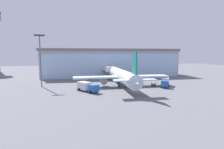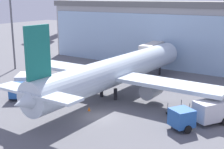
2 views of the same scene
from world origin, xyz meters
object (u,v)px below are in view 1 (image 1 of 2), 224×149
(safety_cone_nose, at_px, (130,89))
(safety_cone_wingtip, at_px, (82,87))
(jet_bridge, at_px, (106,69))
(fuel_truck, at_px, (165,82))
(baggage_cart, at_px, (153,84))
(catering_truck, at_px, (87,87))
(airplane, at_px, (121,75))
(apron_light_mast, at_px, (40,56))

(safety_cone_nose, height_order, safety_cone_wingtip, same)
(jet_bridge, height_order, safety_cone_nose, jet_bridge)
(jet_bridge, bearing_deg, fuel_truck, -149.36)
(fuel_truck, relative_size, baggage_cart, 2.28)
(catering_truck, bearing_deg, baggage_cart, 65.82)
(fuel_truck, xyz_separation_m, baggage_cart, (-3.35, 1.76, -0.97))
(baggage_cart, bearing_deg, safety_cone_wingtip, -70.19)
(airplane, xyz_separation_m, safety_cone_wingtip, (-13.10, -0.20, -3.29))
(apron_light_mast, relative_size, safety_cone_wingtip, 30.80)
(fuel_truck, bearing_deg, safety_cone_wingtip, -66.77)
(safety_cone_wingtip, bearing_deg, apron_light_mast, 162.37)
(fuel_truck, xyz_separation_m, safety_cone_nose, (-13.45, -2.90, -1.19))
(apron_light_mast, height_order, safety_cone_wingtip, apron_light_mast)
(jet_bridge, xyz_separation_m, airplane, (1.74, -18.43, -0.63))
(catering_truck, relative_size, baggage_cart, 2.26)
(fuel_truck, bearing_deg, jet_bridge, -113.08)
(airplane, bearing_deg, fuel_truck, -106.24)
(apron_light_mast, distance_m, safety_cone_nose, 30.63)
(airplane, xyz_separation_m, safety_cone_nose, (0.52, -7.69, -3.29))
(baggage_cart, xyz_separation_m, safety_cone_wingtip, (-23.73, 2.82, -0.23))
(safety_cone_nose, bearing_deg, safety_cone_wingtip, 151.21)
(airplane, distance_m, catering_truck, 14.03)
(airplane, distance_m, safety_cone_nose, 8.38)
(airplane, bearing_deg, jet_bridge, 8.05)
(airplane, xyz_separation_m, catering_truck, (-12.01, -6.95, -2.09))
(apron_light_mast, height_order, safety_cone_nose, apron_light_mast)
(apron_light_mast, distance_m, catering_truck, 19.76)
(catering_truck, height_order, baggage_cart, catering_truck)
(baggage_cart, bearing_deg, catering_truck, -53.57)
(apron_light_mast, height_order, catering_truck, apron_light_mast)
(jet_bridge, bearing_deg, baggage_cart, -153.49)
(jet_bridge, xyz_separation_m, safety_cone_wingtip, (-11.37, -18.63, -3.92))
(jet_bridge, relative_size, apron_light_mast, 0.79)
(apron_light_mast, xyz_separation_m, safety_cone_wingtip, (12.93, -4.11, -9.90))
(apron_light_mast, bearing_deg, jet_bridge, 30.86)
(apron_light_mast, relative_size, safety_cone_nose, 30.80)
(safety_cone_nose, bearing_deg, catering_truck, 176.61)
(baggage_cart, distance_m, safety_cone_wingtip, 23.90)
(jet_bridge, height_order, baggage_cart, jet_bridge)
(apron_light_mast, relative_size, airplane, 0.45)
(safety_cone_nose, bearing_deg, apron_light_mast, 156.41)
(airplane, bearing_deg, safety_cone_wingtip, 93.53)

